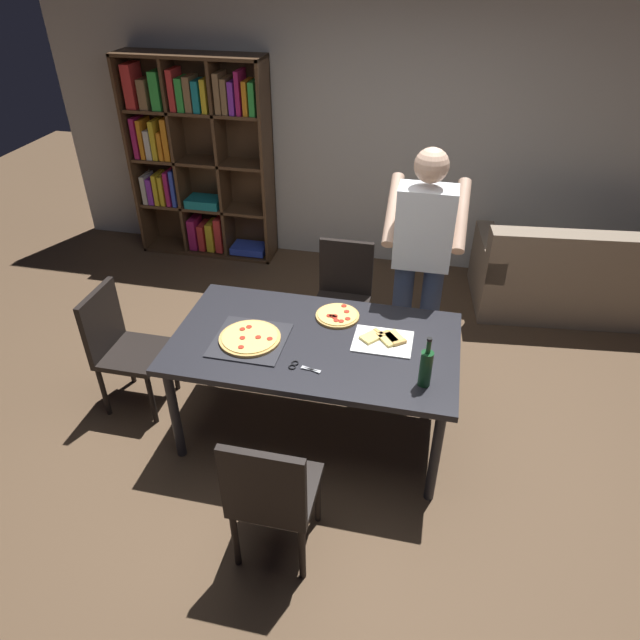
{
  "coord_description": "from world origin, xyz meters",
  "views": [
    {
      "loc": [
        0.64,
        -2.73,
        2.81
      ],
      "look_at": [
        0.0,
        0.15,
        0.8
      ],
      "focal_mm": 31.78,
      "sensor_mm": 36.0,
      "label": 1
    }
  ],
  "objects_px": {
    "chair_near_camera": "(271,492)",
    "bookshelf": "(197,156)",
    "couch": "(576,279)",
    "wine_bottle": "(426,367)",
    "dining_table": "(315,349)",
    "pepperoni_pizza_on_tray": "(250,339)",
    "person_serving_pizza": "(421,257)",
    "chair_far_side": "(343,292)",
    "kitchen_scissors": "(300,366)",
    "chair_left_end": "(120,342)",
    "second_pizza_plain": "(337,316)"
  },
  "relations": [
    {
      "from": "person_serving_pizza",
      "to": "chair_near_camera",
      "type": "bearing_deg",
      "value": -108.13
    },
    {
      "from": "chair_far_side",
      "to": "couch",
      "type": "xyz_separation_m",
      "value": [
        1.91,
        1.0,
        -0.21
      ]
    },
    {
      "from": "person_serving_pizza",
      "to": "couch",
      "type": "bearing_deg",
      "value": 42.5
    },
    {
      "from": "pepperoni_pizza_on_tray",
      "to": "second_pizza_plain",
      "type": "height_order",
      "value": "pepperoni_pizza_on_tray"
    },
    {
      "from": "chair_left_end",
      "to": "second_pizza_plain",
      "type": "distance_m",
      "value": 1.5
    },
    {
      "from": "chair_near_camera",
      "to": "bookshelf",
      "type": "bearing_deg",
      "value": 117.29
    },
    {
      "from": "chair_far_side",
      "to": "kitchen_scissors",
      "type": "relative_size",
      "value": 4.55
    },
    {
      "from": "dining_table",
      "to": "pepperoni_pizza_on_tray",
      "type": "xyz_separation_m",
      "value": [
        -0.39,
        -0.09,
        0.08
      ]
    },
    {
      "from": "chair_far_side",
      "to": "couch",
      "type": "bearing_deg",
      "value": 27.74
    },
    {
      "from": "chair_far_side",
      "to": "wine_bottle",
      "type": "xyz_separation_m",
      "value": [
        0.68,
        -1.26,
        0.36
      ]
    },
    {
      "from": "dining_table",
      "to": "chair_far_side",
      "type": "bearing_deg",
      "value": 90.0
    },
    {
      "from": "dining_table",
      "to": "second_pizza_plain",
      "type": "xyz_separation_m",
      "value": [
        0.09,
        0.28,
        0.08
      ]
    },
    {
      "from": "chair_near_camera",
      "to": "person_serving_pizza",
      "type": "relative_size",
      "value": 0.51
    },
    {
      "from": "chair_near_camera",
      "to": "second_pizza_plain",
      "type": "distance_m",
      "value": 1.29
    },
    {
      "from": "second_pizza_plain",
      "to": "dining_table",
      "type": "bearing_deg",
      "value": -107.56
    },
    {
      "from": "person_serving_pizza",
      "to": "kitchen_scissors",
      "type": "height_order",
      "value": "person_serving_pizza"
    },
    {
      "from": "kitchen_scissors",
      "to": "chair_far_side",
      "type": "bearing_deg",
      "value": 88.88
    },
    {
      "from": "couch",
      "to": "person_serving_pizza",
      "type": "bearing_deg",
      "value": -137.5
    },
    {
      "from": "wine_bottle",
      "to": "dining_table",
      "type": "bearing_deg",
      "value": 158.33
    },
    {
      "from": "couch",
      "to": "chair_near_camera",
      "type": "bearing_deg",
      "value": -122.69
    },
    {
      "from": "couch",
      "to": "bookshelf",
      "type": "bearing_deg",
      "value": 173.86
    },
    {
      "from": "pepperoni_pizza_on_tray",
      "to": "dining_table",
      "type": "bearing_deg",
      "value": 13.58
    },
    {
      "from": "chair_near_camera",
      "to": "chair_left_end",
      "type": "relative_size",
      "value": 1.0
    },
    {
      "from": "chair_near_camera",
      "to": "couch",
      "type": "bearing_deg",
      "value": 57.31
    },
    {
      "from": "couch",
      "to": "bookshelf",
      "type": "relative_size",
      "value": 0.91
    },
    {
      "from": "chair_left_end",
      "to": "kitchen_scissors",
      "type": "relative_size",
      "value": 4.55
    },
    {
      "from": "chair_left_end",
      "to": "kitchen_scissors",
      "type": "distance_m",
      "value": 1.39
    },
    {
      "from": "chair_far_side",
      "to": "wine_bottle",
      "type": "relative_size",
      "value": 2.85
    },
    {
      "from": "couch",
      "to": "kitchen_scissors",
      "type": "relative_size",
      "value": 9.0
    },
    {
      "from": "second_pizza_plain",
      "to": "couch",
      "type": "bearing_deg",
      "value": 43.21
    },
    {
      "from": "chair_near_camera",
      "to": "chair_far_side",
      "type": "distance_m",
      "value": 1.97
    },
    {
      "from": "dining_table",
      "to": "second_pizza_plain",
      "type": "relative_size",
      "value": 6.15
    },
    {
      "from": "bookshelf",
      "to": "person_serving_pizza",
      "type": "relative_size",
      "value": 1.11
    },
    {
      "from": "dining_table",
      "to": "chair_left_end",
      "type": "relative_size",
      "value": 1.95
    },
    {
      "from": "dining_table",
      "to": "wine_bottle",
      "type": "height_order",
      "value": "wine_bottle"
    },
    {
      "from": "wine_bottle",
      "to": "kitchen_scissors",
      "type": "bearing_deg",
      "value": -179.55
    },
    {
      "from": "bookshelf",
      "to": "kitchen_scissors",
      "type": "distance_m",
      "value": 3.17
    },
    {
      "from": "chair_far_side",
      "to": "kitchen_scissors",
      "type": "height_order",
      "value": "chair_far_side"
    },
    {
      "from": "couch",
      "to": "pepperoni_pizza_on_tray",
      "type": "bearing_deg",
      "value": -137.79
    },
    {
      "from": "kitchen_scissors",
      "to": "second_pizza_plain",
      "type": "relative_size",
      "value": 0.69
    },
    {
      "from": "couch",
      "to": "person_serving_pizza",
      "type": "height_order",
      "value": "person_serving_pizza"
    },
    {
      "from": "chair_near_camera",
      "to": "kitchen_scissors",
      "type": "xyz_separation_m",
      "value": [
        -0.02,
        0.71,
        0.24
      ]
    },
    {
      "from": "bookshelf",
      "to": "person_serving_pizza",
      "type": "height_order",
      "value": "bookshelf"
    },
    {
      "from": "chair_left_end",
      "to": "person_serving_pizza",
      "type": "height_order",
      "value": "person_serving_pizza"
    },
    {
      "from": "pepperoni_pizza_on_tray",
      "to": "bookshelf",
      "type": "bearing_deg",
      "value": 118.62
    },
    {
      "from": "person_serving_pizza",
      "to": "bookshelf",
      "type": "bearing_deg",
      "value": 145.02
    },
    {
      "from": "chair_far_side",
      "to": "person_serving_pizza",
      "type": "relative_size",
      "value": 0.51
    },
    {
      "from": "couch",
      "to": "person_serving_pizza",
      "type": "xyz_separation_m",
      "value": [
        -1.33,
        -1.22,
        0.7
      ]
    },
    {
      "from": "chair_left_end",
      "to": "chair_far_side",
      "type": "bearing_deg",
      "value": 35.8
    },
    {
      "from": "chair_near_camera",
      "to": "bookshelf",
      "type": "distance_m",
      "value": 3.82
    }
  ]
}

